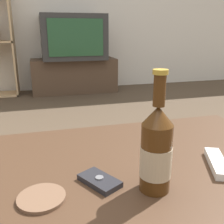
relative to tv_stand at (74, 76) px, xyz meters
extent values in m
cube|color=#422B1C|center=(-0.25, -2.76, 0.17)|extent=(1.12, 0.73, 0.04)
cylinder|color=#382417|center=(0.25, -2.45, -0.03)|extent=(0.07, 0.07, 0.36)
cube|color=#4C3828|center=(0.00, 0.00, 0.00)|extent=(1.04, 0.38, 0.42)
cube|color=#2D2D2D|center=(0.00, 0.00, 0.47)|extent=(0.75, 0.58, 0.52)
cube|color=#234C2D|center=(0.00, -0.29, 0.47)|extent=(0.62, 0.01, 0.41)
cube|color=tan|center=(-0.70, 0.05, 0.42)|extent=(0.02, 0.30, 1.27)
cube|color=tan|center=(-0.89, 0.05, -0.20)|extent=(0.40, 0.30, 0.02)
cylinder|color=#47280F|center=(-0.19, -2.84, 0.27)|extent=(0.07, 0.07, 0.16)
cylinder|color=tan|center=(-0.19, -2.84, 0.26)|extent=(0.07, 0.07, 0.07)
cone|color=#47280F|center=(-0.19, -2.84, 0.37)|extent=(0.07, 0.07, 0.04)
cylinder|color=#47280F|center=(-0.19, -2.84, 0.43)|extent=(0.03, 0.03, 0.07)
cylinder|color=#B79333|center=(-0.19, -2.84, 0.46)|extent=(0.03, 0.03, 0.01)
cube|color=#232328|center=(-0.30, -2.78, 0.20)|extent=(0.10, 0.12, 0.01)
cylinder|color=slate|center=(-0.30, -2.78, 0.21)|extent=(0.02, 0.02, 0.00)
cube|color=white|center=(0.02, -2.79, 0.20)|extent=(0.10, 0.16, 0.02)
cylinder|color=brown|center=(-0.44, -2.81, 0.20)|extent=(0.11, 0.11, 0.01)
camera|label=1|loc=(-0.42, -3.32, 0.54)|focal=42.00mm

